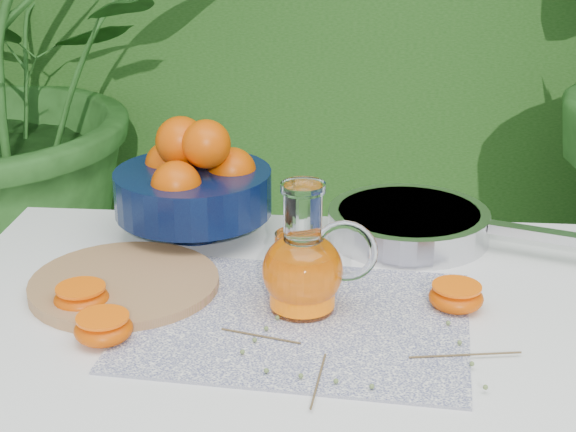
# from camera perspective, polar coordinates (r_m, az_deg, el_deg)

# --- Properties ---
(white_table) EXTENTS (1.00, 0.70, 0.75)m
(white_table) POSITION_cam_1_polar(r_m,az_deg,el_deg) (1.27, -0.08, -9.22)
(white_table) COLOR white
(white_table) RESTS_ON ground
(placemat) EXTENTS (0.48, 0.39, 0.00)m
(placemat) POSITION_cam_1_polar(r_m,az_deg,el_deg) (1.20, 0.66, -6.72)
(placemat) COLOR #0D124C
(placemat) RESTS_ON white_table
(cutting_board) EXTENTS (0.33, 0.33, 0.02)m
(cutting_board) POSITION_cam_1_polar(r_m,az_deg,el_deg) (1.30, -10.52, -4.37)
(cutting_board) COLOR #A06B48
(cutting_board) RESTS_ON white_table
(fruit_bowl) EXTENTS (0.31, 0.31, 0.20)m
(fruit_bowl) POSITION_cam_1_polar(r_m,az_deg,el_deg) (1.45, -6.09, 2.21)
(fruit_bowl) COLOR black
(fruit_bowl) RESTS_ON white_table
(juice_pitcher) EXTENTS (0.16, 0.12, 0.18)m
(juice_pitcher) POSITION_cam_1_polar(r_m,az_deg,el_deg) (1.20, 1.05, -3.31)
(juice_pitcher) COLOR white
(juice_pitcher) RESTS_ON white_table
(juice_tumbler) EXTENTS (0.07, 0.07, 0.09)m
(juice_tumbler) POSITION_cam_1_polar(r_m,az_deg,el_deg) (1.25, 0.54, -3.15)
(juice_tumbler) COLOR white
(juice_tumbler) RESTS_ON white_table
(saute_pan) EXTENTS (0.49, 0.34, 0.05)m
(saute_pan) POSITION_cam_1_polar(r_m,az_deg,el_deg) (1.46, 7.95, -0.44)
(saute_pan) COLOR silver
(saute_pan) RESTS_ON white_table
(orange_halves) EXTENTS (0.61, 0.23, 0.04)m
(orange_halves) POSITION_cam_1_polar(r_m,az_deg,el_deg) (1.20, -4.65, -5.90)
(orange_halves) COLOR #D64302
(orange_halves) RESTS_ON white_table
(thyme_sprigs) EXTENTS (0.38, 0.22, 0.01)m
(thyme_sprigs) POSITION_cam_1_polar(r_m,az_deg,el_deg) (1.11, 4.17, -8.99)
(thyme_sprigs) COLOR brown
(thyme_sprigs) RESTS_ON white_table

